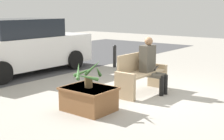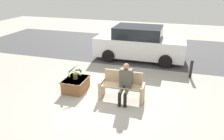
% 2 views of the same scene
% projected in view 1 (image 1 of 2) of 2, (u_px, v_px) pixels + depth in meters
% --- Properties ---
extents(ground_plane, '(30.00, 30.00, 0.00)m').
position_uv_depth(ground_plane, '(143.00, 97.00, 6.80)').
color(ground_plane, '#9E998E').
extents(bench, '(1.45, 0.49, 0.91)m').
position_uv_depth(bench, '(140.00, 75.00, 7.09)').
color(bench, tan).
rests_on(bench, ground_plane).
extents(person_seated, '(0.38, 0.59, 1.27)m').
position_uv_depth(person_seated, '(151.00, 63.00, 7.05)').
color(person_seated, '#4C473D').
rests_on(person_seated, ground_plane).
extents(planter_box, '(0.75, 0.94, 0.45)m').
position_uv_depth(planter_box, '(89.00, 98.00, 5.85)').
color(planter_box, brown).
rests_on(planter_box, ground_plane).
extents(potted_plant, '(0.63, 0.64, 0.52)m').
position_uv_depth(potted_plant, '(88.00, 75.00, 5.78)').
color(potted_plant, brown).
rests_on(potted_plant, planter_box).
extents(parked_car, '(4.27, 1.98, 1.61)m').
position_uv_depth(parked_car, '(21.00, 47.00, 9.35)').
color(parked_car, silver).
rests_on(parked_car, ground_plane).
extents(bollard_post, '(0.12, 0.12, 0.74)m').
position_uv_depth(bollard_post, '(115.00, 55.00, 10.26)').
color(bollard_post, black).
rests_on(bollard_post, ground_plane).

